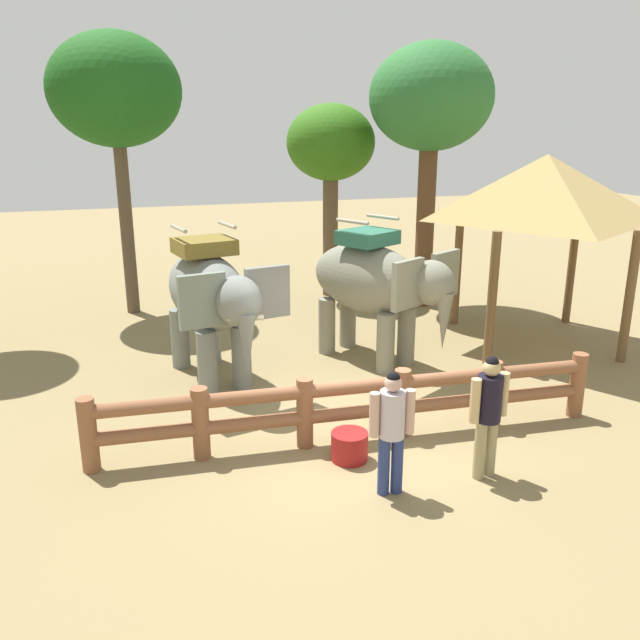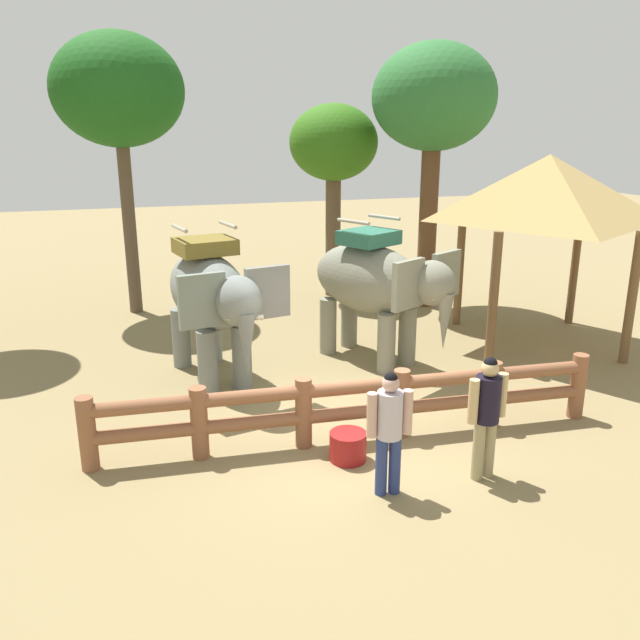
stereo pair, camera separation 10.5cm
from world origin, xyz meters
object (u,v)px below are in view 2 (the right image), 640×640
at_px(feed_bucket, 348,446).
at_px(tree_back_center, 118,92).
at_px(tourist_man_in_blue, 487,409).
at_px(elephant_center, 376,283).
at_px(tree_far_left, 434,102).
at_px(tree_far_right, 334,147).
at_px(tourist_woman_in_black, 389,425).
at_px(log_fence, 353,403).
at_px(thatched_shelter, 547,190).
at_px(elephant_near_left, 211,296).

bearing_deg(feed_bucket, tree_back_center, 106.20).
bearing_deg(tourist_man_in_blue, elephant_center, 86.20).
relative_size(tree_far_left, tree_far_right, 1.27).
height_order(tree_back_center, tree_far_right, tree_back_center).
height_order(tourist_woman_in_black, tree_far_right, tree_far_right).
height_order(log_fence, thatched_shelter, thatched_shelter).
height_order(tree_far_right, feed_bucket, tree_far_right).
xyz_separation_m(elephant_near_left, elephant_center, (3.16, 0.08, -0.01)).
height_order(tourist_woman_in_black, feed_bucket, tourist_woman_in_black).
relative_size(tourist_man_in_blue, tree_far_left, 0.27).
relative_size(log_fence, feed_bucket, 14.70).
height_order(elephant_near_left, thatched_shelter, thatched_shelter).
bearing_deg(tourist_woman_in_black, elephant_center, 69.96).
bearing_deg(tree_back_center, log_fence, -71.20).
distance_m(elephant_near_left, feed_bucket, 3.98).
relative_size(tourist_man_in_blue, feed_bucket, 3.27).
relative_size(elephant_center, tourist_woman_in_black, 2.01).
bearing_deg(tourist_woman_in_black, tree_back_center, 105.70).
bearing_deg(tree_back_center, tree_far_left, -12.46).
distance_m(thatched_shelter, tree_back_center, 9.67).
bearing_deg(tree_far_left, tourist_woman_in_black, -119.03).
distance_m(tree_far_left, tree_back_center, 7.33).
xyz_separation_m(tree_back_center, feed_bucket, (2.51, -8.64, -4.98)).
height_order(tourist_man_in_blue, feed_bucket, tourist_man_in_blue).
bearing_deg(log_fence, feed_bucket, -116.97).
distance_m(log_fence, tree_far_left, 9.03).
height_order(log_fence, feed_bucket, log_fence).
xyz_separation_m(elephant_center, tree_back_center, (-4.35, 5.07, 3.60)).
xyz_separation_m(tourist_woman_in_black, feed_bucket, (-0.19, 0.96, -0.75)).
bearing_deg(elephant_near_left, log_fence, -62.22).
relative_size(log_fence, elephant_center, 2.30).
bearing_deg(feed_bucket, elephant_center, 62.76).
height_order(elephant_center, feed_bucket, elephant_center).
bearing_deg(tree_far_left, feed_bucket, -123.30).
xyz_separation_m(thatched_shelter, feed_bucket, (-5.54, -3.65, -3.02)).
bearing_deg(tree_far_left, tree_far_right, 138.28).
distance_m(log_fence, tourist_man_in_blue, 1.99).
height_order(tree_far_left, feed_bucket, tree_far_left).
xyz_separation_m(log_fence, tourist_man_in_blue, (1.28, -1.48, 0.37)).
bearing_deg(elephant_near_left, elephant_center, 1.42).
height_order(log_fence, elephant_near_left, elephant_near_left).
relative_size(tourist_man_in_blue, tree_back_center, 0.26).
bearing_deg(log_fence, tree_back_center, 108.80).
distance_m(tourist_man_in_blue, tree_back_center, 11.25).
bearing_deg(tourist_man_in_blue, tree_back_center, 112.85).
xyz_separation_m(tree_far_left, tree_far_right, (-1.93, 1.72, -1.08)).
relative_size(tourist_woman_in_black, feed_bucket, 3.18).
bearing_deg(tree_far_right, thatched_shelter, -61.16).
distance_m(log_fence, thatched_shelter, 6.68).
distance_m(elephant_near_left, tree_back_center, 6.39).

